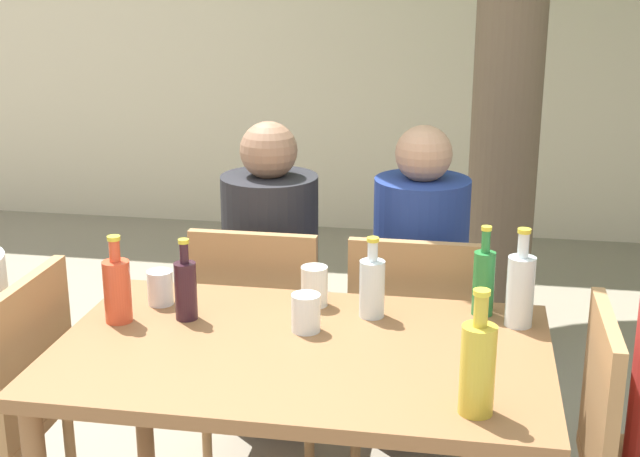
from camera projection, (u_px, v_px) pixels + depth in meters
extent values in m
cube|color=beige|center=(410.00, 21.00, 5.70)|extent=(10.00, 0.08, 2.80)
cylinder|color=brown|center=(506.00, 123.00, 4.09)|extent=(0.32, 0.32, 2.13)
cube|color=brown|center=(301.00, 353.00, 2.45)|extent=(1.36, 0.85, 0.04)
cylinder|color=brown|center=(143.00, 399.00, 3.01)|extent=(0.06, 0.06, 0.73)
cylinder|color=brown|center=(517.00, 431.00, 2.81)|extent=(0.06, 0.06, 0.73)
cube|color=#A87A4C|center=(33.00, 352.00, 2.60)|extent=(0.04, 0.44, 0.45)
cube|color=#A87A4C|center=(600.00, 397.00, 2.34)|extent=(0.04, 0.44, 0.45)
cube|color=#A87A4C|center=(268.00, 338.00, 3.29)|extent=(0.44, 0.44, 0.04)
cube|color=#A87A4C|center=(254.00, 296.00, 3.03)|extent=(0.44, 0.04, 0.45)
cylinder|color=#A87A4C|center=(327.00, 376.00, 3.51)|extent=(0.04, 0.04, 0.43)
cylinder|color=#A87A4C|center=(234.00, 369.00, 3.57)|extent=(0.04, 0.04, 0.43)
cylinder|color=#A87A4C|center=(309.00, 424.00, 3.15)|extent=(0.04, 0.04, 0.43)
cylinder|color=#A87A4C|center=(206.00, 415.00, 3.21)|extent=(0.04, 0.04, 0.43)
cube|color=#A87A4C|center=(416.00, 349.00, 3.20)|extent=(0.44, 0.44, 0.04)
cube|color=#A87A4C|center=(414.00, 307.00, 2.94)|extent=(0.44, 0.04, 0.45)
cylinder|color=#A87A4C|center=(467.00, 387.00, 3.42)|extent=(0.04, 0.04, 0.43)
cylinder|color=#A87A4C|center=(369.00, 380.00, 3.48)|extent=(0.04, 0.04, 0.43)
cylinder|color=#A87A4C|center=(465.00, 438.00, 3.06)|extent=(0.04, 0.04, 0.43)
cylinder|color=#A87A4C|center=(356.00, 428.00, 3.12)|extent=(0.04, 0.04, 0.43)
cube|color=#383842|center=(284.00, 361.00, 3.60)|extent=(0.32, 0.40, 0.47)
cylinder|color=#232328|center=(270.00, 253.00, 3.25)|extent=(0.35, 0.35, 0.58)
sphere|color=#936B51|center=(269.00, 150.00, 3.14)|extent=(0.21, 0.21, 0.21)
cube|color=#383842|center=(419.00, 371.00, 3.51)|extent=(0.30, 0.40, 0.47)
cylinder|color=navy|center=(420.00, 260.00, 3.16)|extent=(0.34, 0.34, 0.60)
sphere|color=tan|center=(424.00, 154.00, 3.05)|extent=(0.20, 0.20, 0.20)
cylinder|color=#DB4C2D|center=(117.00, 291.00, 2.59)|extent=(0.08, 0.08, 0.19)
cylinder|color=#DB4C2D|center=(114.00, 251.00, 2.56)|extent=(0.03, 0.03, 0.06)
cylinder|color=gold|center=(114.00, 238.00, 2.55)|extent=(0.04, 0.04, 0.01)
cylinder|color=gold|center=(478.00, 370.00, 2.06)|extent=(0.08, 0.08, 0.22)
cylinder|color=gold|center=(481.00, 311.00, 2.02)|extent=(0.03, 0.03, 0.08)
cylinder|color=gold|center=(482.00, 292.00, 2.01)|extent=(0.04, 0.04, 0.01)
cylinder|color=silver|center=(372.00, 289.00, 2.63)|extent=(0.08, 0.08, 0.17)
cylinder|color=silver|center=(373.00, 251.00, 2.60)|extent=(0.03, 0.03, 0.06)
cylinder|color=gold|center=(373.00, 240.00, 2.59)|extent=(0.04, 0.04, 0.01)
cylinder|color=#287A38|center=(483.00, 283.00, 2.64)|extent=(0.06, 0.06, 0.19)
cylinder|color=#287A38|center=(486.00, 241.00, 2.61)|extent=(0.03, 0.03, 0.07)
cylinder|color=gold|center=(487.00, 228.00, 2.59)|extent=(0.03, 0.03, 0.01)
cylinder|color=#331923|center=(186.00, 291.00, 2.61)|extent=(0.07, 0.07, 0.17)
cylinder|color=#331923|center=(184.00, 253.00, 2.58)|extent=(0.03, 0.03, 0.06)
cylinder|color=gold|center=(183.00, 241.00, 2.57)|extent=(0.03, 0.03, 0.01)
cylinder|color=silver|center=(520.00, 292.00, 2.56)|extent=(0.08, 0.08, 0.21)
cylinder|color=silver|center=(523.00, 245.00, 2.52)|extent=(0.03, 0.03, 0.07)
cylinder|color=gold|center=(524.00, 231.00, 2.51)|extent=(0.04, 0.04, 0.01)
cylinder|color=white|center=(160.00, 288.00, 2.74)|extent=(0.08, 0.08, 0.11)
cylinder|color=white|center=(306.00, 313.00, 2.54)|extent=(0.08, 0.08, 0.11)
cylinder|color=silver|center=(314.00, 286.00, 2.72)|extent=(0.08, 0.08, 0.12)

